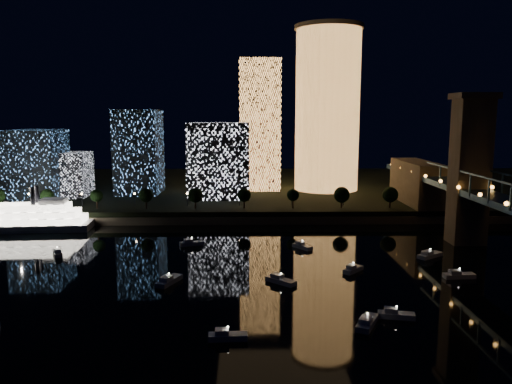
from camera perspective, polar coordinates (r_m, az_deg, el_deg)
ground at (r=121.27m, az=3.34°, el=-11.94°), size 520.00×520.00×0.00m
far_bank at (r=276.18m, az=0.78°, el=0.39°), size 420.00×160.00×5.00m
seawall at (r=199.61m, az=1.53°, el=-3.17°), size 420.00×6.00×3.00m
tower_cylindrical at (r=256.48m, az=8.14°, el=9.37°), size 34.00×34.00×81.41m
tower_rectangular at (r=256.45m, az=0.42°, el=7.64°), size 20.54×20.54×65.36m
midrise_blocks at (r=241.91m, az=-13.99°, el=3.58°), size 108.06×41.38×40.44m
riverboat at (r=208.27m, az=-26.21°, el=-2.77°), size 57.81×15.65×17.22m
motorboats at (r=132.00m, az=2.62°, el=-9.81°), size 121.80×74.59×2.78m
esplanade_trees at (r=204.22m, az=-5.38°, el=-0.38°), size 166.34×6.59×8.80m
street_lamps at (r=211.27m, az=-7.87°, el=-0.51°), size 132.70×0.70×5.65m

